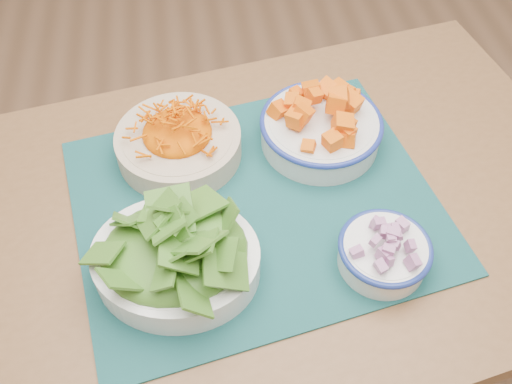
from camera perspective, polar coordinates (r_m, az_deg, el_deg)
ground at (r=1.75m, az=2.27°, el=-8.22°), size 4.00×4.00×0.00m
table at (r=1.04m, az=2.19°, el=-4.82°), size 1.21×0.91×0.75m
placemat at (r=0.95m, az=0.00°, el=-1.22°), size 0.66×0.57×0.00m
carrot_bowl at (r=1.00m, az=-7.82°, el=5.40°), size 0.28×0.28×0.09m
squash_bowl at (r=1.01m, az=6.59°, el=7.05°), size 0.24×0.24×0.11m
lettuce_bowl at (r=0.83m, az=-8.16°, el=-5.85°), size 0.29×0.26×0.12m
onion_bowl at (r=0.87m, az=12.75°, el=-5.63°), size 0.17×0.17×0.07m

